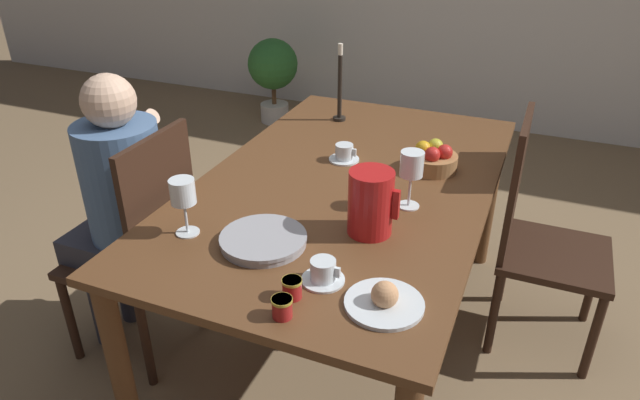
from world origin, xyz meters
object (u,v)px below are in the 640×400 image
object	(u,v)px
red_pitcher	(371,202)
teacup_near_person	(323,272)
jam_jar_amber	(292,287)
teacup_across	(344,154)
candlestick_tall	(340,91)
person_seated	(120,197)
jam_jar_red	(282,307)
chair_person_side	(143,247)
wine_glass_juice	(183,195)
bread_plate	(384,300)
wine_glass_water	(412,166)
fruit_bowl	(433,159)
potted_plant	(273,70)
serving_tray	(263,240)
chair_opposite	(537,234)

from	to	relation	value
red_pitcher	teacup_near_person	distance (m)	0.31
jam_jar_amber	teacup_across	bearing A→B (deg)	101.41
teacup_across	jam_jar_amber	distance (m)	0.89
jam_jar_amber	red_pitcher	bearing A→B (deg)	77.52
candlestick_tall	jam_jar_amber	bearing A→B (deg)	-74.59
red_pitcher	jam_jar_amber	distance (m)	0.41
person_seated	jam_jar_red	xyz separation A→B (m)	(0.91, -0.46, 0.10)
person_seated	teacup_across	size ratio (longest dim) A/B	9.52
chair_person_side	wine_glass_juice	xyz separation A→B (m)	(0.36, -0.18, 0.39)
teacup_near_person	bread_plate	size ratio (longest dim) A/B	0.58
red_pitcher	wine_glass_water	size ratio (longest dim) A/B	1.04
bread_plate	fruit_bowl	bearing A→B (deg)	94.53
fruit_bowl	potted_plant	xyz separation A→B (m)	(-1.71, 2.00, -0.36)
chair_person_side	teacup_across	size ratio (longest dim) A/B	7.96
chair_person_side	bread_plate	xyz separation A→B (m)	(1.04, -0.29, 0.27)
chair_person_side	wine_glass_juice	distance (m)	0.56
serving_tray	jam_jar_red	distance (m)	0.34
potted_plant	teacup_across	bearing A→B (deg)	-56.43
jam_jar_red	teacup_across	bearing A→B (deg)	101.05
teacup_near_person	wine_glass_water	bearing A→B (deg)	77.67
teacup_near_person	bread_plate	world-z (taller)	bread_plate
teacup_near_person	potted_plant	bearing A→B (deg)	119.33
wine_glass_juice	candlestick_tall	size ratio (longest dim) A/B	0.53
chair_opposite	bread_plate	size ratio (longest dim) A/B	4.61
teacup_near_person	potted_plant	distance (m)	3.26
wine_glass_juice	chair_person_side	bearing A→B (deg)	153.29
red_pitcher	potted_plant	xyz separation A→B (m)	(-1.63, 2.53, -0.43)
wine_glass_water	serving_tray	world-z (taller)	wine_glass_water
wine_glass_water	wine_glass_juice	xyz separation A→B (m)	(-0.60, -0.44, -0.01)
wine_glass_water	serving_tray	size ratio (longest dim) A/B	0.76
red_pitcher	teacup_near_person	xyz separation A→B (m)	(-0.04, -0.29, -0.08)
person_seated	serving_tray	xyz separation A→B (m)	(0.71, -0.18, 0.08)
serving_tray	fruit_bowl	bearing A→B (deg)	63.56
wine_glass_water	potted_plant	world-z (taller)	wine_glass_water
chair_opposite	wine_glass_water	world-z (taller)	chair_opposite
wine_glass_water	potted_plant	xyz separation A→B (m)	(-1.70, 2.32, -0.47)
teacup_near_person	jam_jar_amber	bearing A→B (deg)	-116.87
jam_jar_amber	wine_glass_water	bearing A→B (deg)	75.15
person_seated	jam_jar_red	bearing A→B (deg)	-116.73
chair_opposite	wine_glass_juice	bearing A→B (deg)	-50.22
chair_person_side	person_seated	bearing A→B (deg)	72.93
jam_jar_amber	person_seated	bearing A→B (deg)	157.27
jam_jar_red	jam_jar_amber	bearing A→B (deg)	97.04
teacup_near_person	bread_plate	xyz separation A→B (m)	(0.19, -0.04, -0.01)
wine_glass_juice	candlestick_tall	xyz separation A→B (m)	(0.09, 1.12, 0.00)
candlestick_tall	bread_plate	bearing A→B (deg)	-64.27
person_seated	wine_glass_juice	size ratio (longest dim) A/B	6.19
potted_plant	teacup_near_person	bearing A→B (deg)	-60.67
person_seated	serving_tray	size ratio (longest dim) A/B	4.34
chair_opposite	jam_jar_amber	xyz separation A→B (m)	(-0.60, -1.03, 0.29)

